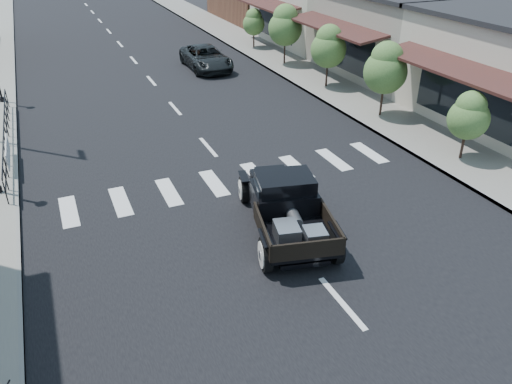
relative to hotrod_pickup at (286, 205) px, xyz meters
name	(u,v)px	position (x,y,z in m)	size (l,w,h in m)	color
ground	(286,238)	(-0.17, -0.41, -0.86)	(120.00, 120.00, 0.00)	black
road	(160,91)	(-0.17, 14.59, -0.85)	(14.00, 80.00, 0.02)	black
road_markings	(187,123)	(-0.17, 9.59, -0.86)	(12.00, 60.00, 0.06)	silver
sidewalk_right	(302,72)	(8.33, 14.59, -0.78)	(3.00, 80.00, 0.15)	gray
storefront_mid	(419,32)	(14.83, 12.59, 1.39)	(10.00, 9.00, 4.50)	#9D9484
storefront_far	(337,9)	(14.83, 21.59, 1.39)	(10.00, 9.00, 4.50)	beige
railing	(6,134)	(-7.47, 9.59, -0.21)	(0.08, 10.00, 1.00)	black
banner	(9,158)	(-7.39, 7.59, -0.41)	(0.04, 2.20, 0.60)	silver
small_tree_a	(467,127)	(8.13, 1.61, 0.53)	(1.49, 1.49, 2.48)	#466C31
small_tree_b	(384,81)	(8.13, 6.67, 0.88)	(1.91, 1.91, 3.19)	#466C31
small_tree_c	(328,57)	(8.13, 11.52, 0.83)	(1.85, 1.85, 3.08)	#466C31
small_tree_d	(285,35)	(8.13, 16.59, 0.97)	(2.02, 2.02, 3.36)	#466C31
small_tree_e	(254,29)	(8.13, 21.38, 0.53)	(1.48, 1.48, 2.47)	#466C31
hotrod_pickup	(286,205)	(0.00, 0.00, 0.00)	(2.31, 4.96, 1.72)	black
second_car	(206,58)	(3.48, 17.78, -0.19)	(2.22, 4.81, 1.34)	black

